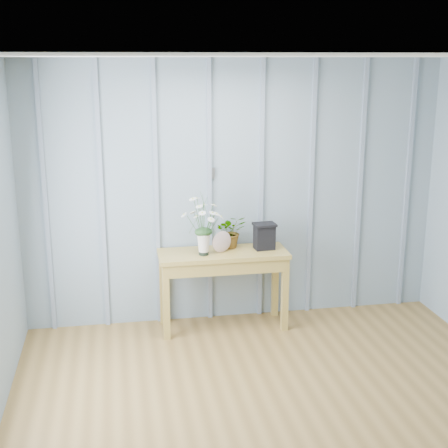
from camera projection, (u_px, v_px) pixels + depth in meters
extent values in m
plane|color=brown|center=(300.00, 448.00, 4.12)|extent=(4.50, 4.50, 0.00)
cube|color=#8699A7|center=(235.00, 193.00, 5.93)|extent=(4.00, 0.01, 2.50)
cube|color=white|center=(314.00, 57.00, 3.48)|extent=(4.00, 4.50, 0.01)
cube|color=#A8A9AD|center=(213.00, 173.00, 5.83)|extent=(0.03, 0.01, 0.10)
cube|color=#7D8CA1|center=(45.00, 200.00, 5.62)|extent=(0.04, 0.03, 2.50)
cube|color=#7D8CA1|center=(102.00, 198.00, 5.71)|extent=(0.04, 0.03, 2.50)
cube|color=#7D8CA1|center=(156.00, 196.00, 5.79)|extent=(0.04, 0.03, 2.50)
cube|color=#7D8CA1|center=(209.00, 194.00, 5.88)|extent=(0.04, 0.03, 2.50)
cube|color=#7D8CA1|center=(261.00, 192.00, 5.96)|extent=(0.04, 0.03, 2.50)
cube|color=#7D8CA1|center=(311.00, 190.00, 6.05)|extent=(0.04, 0.03, 2.50)
cube|color=#7D8CA1|center=(360.00, 188.00, 6.14)|extent=(0.04, 0.03, 2.50)
cube|color=#7D8CA1|center=(407.00, 187.00, 6.22)|extent=(0.04, 0.03, 2.50)
cube|color=#A18439|center=(223.00, 254.00, 5.80)|extent=(1.20, 0.45, 0.04)
cube|color=#A18439|center=(223.00, 262.00, 5.82)|extent=(1.13, 0.42, 0.12)
cube|color=#A18439|center=(166.00, 303.00, 5.63)|extent=(0.06, 0.06, 0.71)
cube|color=#A18439|center=(285.00, 295.00, 5.82)|extent=(0.06, 0.06, 0.71)
cube|color=#A18439|center=(163.00, 289.00, 5.97)|extent=(0.06, 0.06, 0.71)
cube|color=#A18439|center=(275.00, 281.00, 6.16)|extent=(0.06, 0.06, 0.71)
cylinder|color=black|center=(204.00, 252.00, 5.70)|extent=(0.09, 0.09, 0.06)
cone|color=white|center=(204.00, 243.00, 5.67)|extent=(0.13, 0.13, 0.21)
ellipsoid|color=#1B3D1B|center=(204.00, 232.00, 5.65)|extent=(0.16, 0.13, 0.08)
imported|color=#1B3D1B|center=(231.00, 231.00, 5.89)|extent=(0.29, 0.26, 0.32)
ellipsoid|color=#975C63|center=(222.00, 242.00, 5.75)|extent=(0.21, 0.13, 0.20)
cube|color=black|center=(264.00, 237.00, 5.85)|extent=(0.19, 0.15, 0.23)
cube|color=black|center=(265.00, 225.00, 5.82)|extent=(0.22, 0.17, 0.02)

